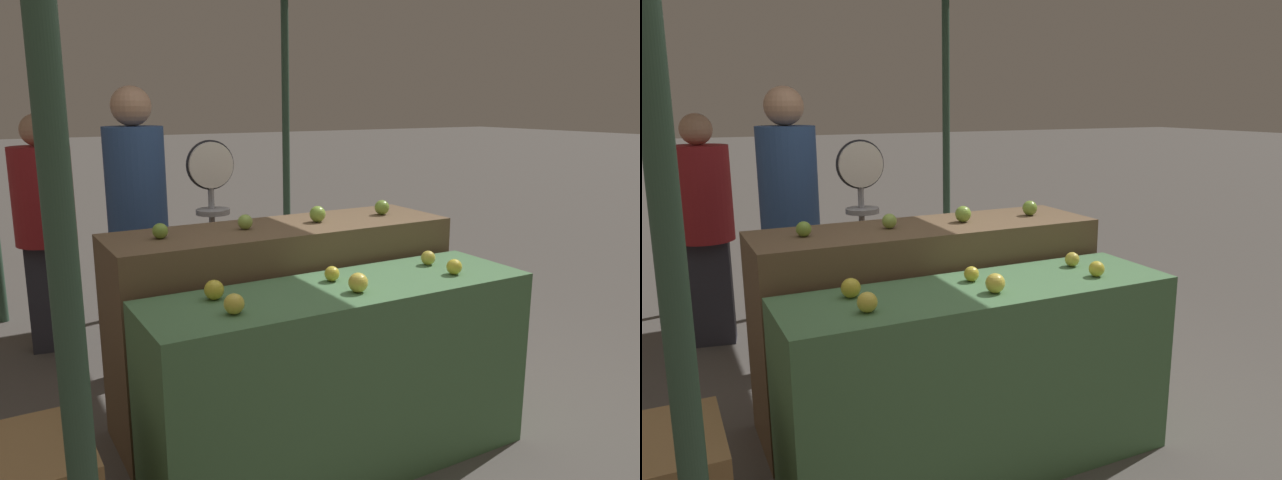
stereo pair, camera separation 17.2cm
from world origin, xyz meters
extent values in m
plane|color=#59544F|center=(0.00, 0.00, 0.00)|extent=(60.00, 60.00, 0.00)
cylinder|color=#33513D|center=(-1.26, -0.83, 1.30)|extent=(0.07, 0.07, 2.61)
cylinder|color=#33513D|center=(-1.26, 3.02, 1.30)|extent=(0.07, 0.07, 2.61)
cylinder|color=#33513D|center=(1.26, 3.02, 1.30)|extent=(0.07, 0.07, 2.61)
cube|color=#4C7A4C|center=(0.00, 0.00, 0.44)|extent=(1.82, 0.55, 0.89)
cube|color=brown|center=(0.00, 0.60, 0.53)|extent=(1.82, 0.55, 1.06)
sphere|color=yellow|center=(-0.57, -0.10, 0.93)|extent=(0.08, 0.08, 0.08)
sphere|color=yellow|center=(0.01, -0.10, 0.93)|extent=(0.09, 0.09, 0.09)
sphere|color=gold|center=(0.57, -0.10, 0.92)|extent=(0.07, 0.07, 0.07)
sphere|color=gold|center=(-0.57, 0.11, 0.93)|extent=(0.08, 0.08, 0.08)
sphere|color=gold|center=(0.00, 0.10, 0.92)|extent=(0.07, 0.07, 0.07)
sphere|color=gold|center=(0.57, 0.11, 0.92)|extent=(0.07, 0.07, 0.07)
sphere|color=#7AA338|center=(-0.64, 0.61, 1.10)|extent=(0.07, 0.07, 0.07)
sphere|color=#8EB247|center=(-0.21, 0.61, 1.10)|extent=(0.08, 0.08, 0.08)
sphere|color=#84AD3D|center=(0.21, 0.59, 1.11)|extent=(0.09, 0.09, 0.09)
sphere|color=#7AA338|center=(0.64, 0.60, 1.10)|extent=(0.08, 0.08, 0.08)
cylinder|color=#99999E|center=(-0.17, 1.21, 0.68)|extent=(0.04, 0.04, 1.36)
cylinder|color=black|center=(-0.17, 1.20, 1.34)|extent=(0.29, 0.01, 0.29)
cylinder|color=silver|center=(-0.17, 1.19, 1.34)|extent=(0.27, 0.02, 0.27)
cylinder|color=#99999E|center=(-0.17, 1.19, 1.13)|extent=(0.01, 0.01, 0.14)
cylinder|color=#99999E|center=(-0.17, 1.19, 1.06)|extent=(0.20, 0.20, 0.03)
cube|color=#2D2D38|center=(-0.53, 1.51, 0.42)|extent=(0.31, 0.26, 0.83)
cylinder|color=#2D4C84|center=(-0.53, 1.51, 1.19)|extent=(0.48, 0.48, 0.72)
sphere|color=tan|center=(-0.53, 1.51, 1.67)|extent=(0.23, 0.23, 0.23)
cube|color=#2D2D38|center=(-0.97, 2.23, 0.38)|extent=(0.32, 0.22, 0.75)
cylinder|color=maroon|center=(-0.97, 2.23, 1.08)|extent=(0.45, 0.45, 0.66)
sphere|color=tan|center=(-0.97, 2.23, 1.52)|extent=(0.21, 0.21, 0.21)
camera|label=1|loc=(-1.43, -2.27, 1.70)|focal=35.00mm
camera|label=2|loc=(-1.28, -2.35, 1.70)|focal=35.00mm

